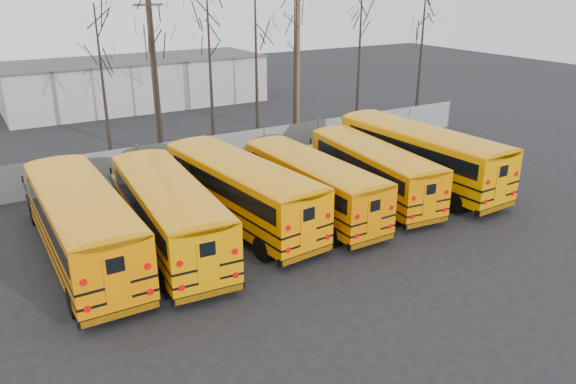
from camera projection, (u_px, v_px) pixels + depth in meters
ground at (317, 246)px, 23.80m from camera, size 120.00×120.00×0.00m
fence at (205, 153)px, 33.09m from camera, size 40.00×0.04×2.00m
distant_building at (137, 83)px, 49.75m from camera, size 22.00×8.00×4.00m
bus_a at (81, 218)px, 21.72m from camera, size 2.70×11.68×3.26m
bus_b at (167, 208)px, 22.94m from camera, size 3.37×11.42×3.15m
bus_c at (239, 186)px, 25.29m from camera, size 3.74×11.59×3.19m
bus_d at (310, 180)px, 26.45m from camera, size 2.61×10.55×2.94m
bus_e at (371, 166)px, 28.47m from camera, size 3.35×10.61×2.92m
bus_f at (417, 151)px, 30.08m from camera, size 3.36×12.15×3.37m
utility_pole_left at (154, 77)px, 34.05m from camera, size 1.76×0.31×9.88m
utility_pole_right at (298, 62)px, 39.51m from camera, size 1.69×0.85×10.06m
tree_2 at (104, 92)px, 31.13m from camera, size 0.26×0.26×9.44m
tree_3 at (156, 71)px, 33.64m from camera, size 0.26×0.26×10.87m
tree_4 at (210, 73)px, 34.71m from camera, size 0.26×0.26×10.37m
tree_5 at (256, 61)px, 35.94m from camera, size 0.26×0.26×11.39m
tree_6 at (295, 66)px, 39.43m from camera, size 0.26×0.26×9.86m
tree_7 at (359, 55)px, 40.94m from camera, size 0.26×0.26×10.87m
tree_8 at (420, 60)px, 42.69m from camera, size 0.26×0.26×9.69m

